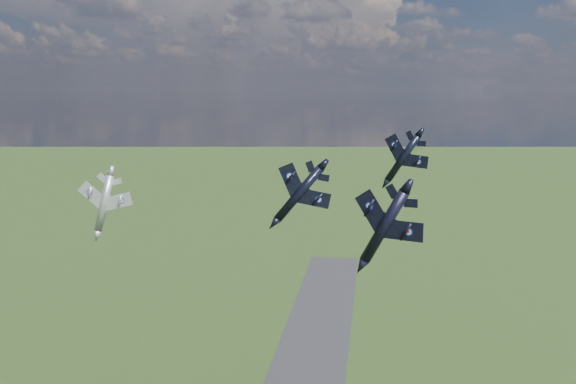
% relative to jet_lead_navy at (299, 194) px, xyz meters
% --- Properties ---
extents(jet_lead_navy, '(12.68, 17.34, 10.07)m').
position_rel_jet_lead_navy_xyz_m(jet_lead_navy, '(0.00, 0.00, 0.00)').
color(jet_lead_navy, black).
extents(jet_right_navy, '(13.30, 15.36, 6.64)m').
position_rel_jet_lead_navy_xyz_m(jet_right_navy, '(14.29, -35.32, 3.17)').
color(jet_right_navy, black).
extents(jet_high_navy, '(13.44, 15.92, 7.58)m').
position_rel_jet_lead_navy_xyz_m(jet_high_navy, '(18.11, 6.78, 5.84)').
color(jet_high_navy, black).
extents(jet_left_silver, '(13.47, 16.46, 5.73)m').
position_rel_jet_lead_navy_xyz_m(jet_left_silver, '(-35.43, -2.86, -2.21)').
color(jet_left_silver, '#999CA3').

